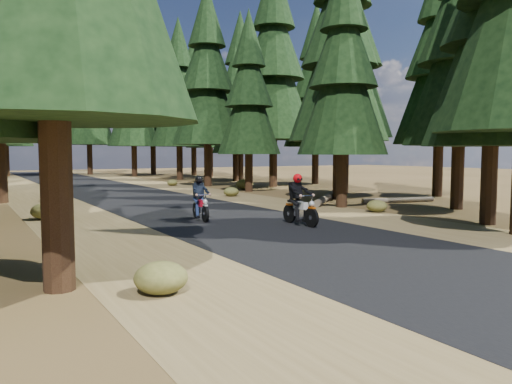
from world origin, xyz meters
TOP-DOWN VIEW (x-y plane):
  - ground at (0.00, 0.00)m, footprint 120.00×120.00m
  - road at (0.00, 5.00)m, footprint 6.00×100.00m
  - shoulder_l at (-4.60, 5.00)m, footprint 3.20×100.00m
  - shoulder_r at (4.60, 5.00)m, footprint 3.20×100.00m
  - pine_forest at (-0.02, 21.05)m, footprint 34.59×55.08m
  - log_near at (7.11, 6.88)m, footprint 4.32×4.13m
  - log_far at (9.62, 4.61)m, footprint 3.70×1.12m
  - understory_shrubs at (0.81, 7.91)m, footprint 14.98×32.01m
  - rider_lead at (1.37, 1.01)m, footprint 0.57×1.85m
  - rider_follow at (-0.92, 3.69)m, footprint 0.74×1.78m

SIDE VIEW (x-z plane):
  - ground at x=0.00m, z-range 0.00..0.00m
  - shoulder_l at x=-4.60m, z-range 0.00..0.01m
  - shoulder_r at x=4.60m, z-range 0.00..0.01m
  - road at x=0.00m, z-range 0.00..0.01m
  - log_far at x=9.62m, z-range 0.00..0.24m
  - log_near at x=7.11m, z-range 0.00..0.32m
  - understory_shrubs at x=0.81m, z-range -0.05..0.62m
  - rider_follow at x=-0.92m, z-range -0.25..1.29m
  - rider_lead at x=1.37m, z-range -0.27..1.38m
  - pine_forest at x=-0.02m, z-range -0.27..16.05m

